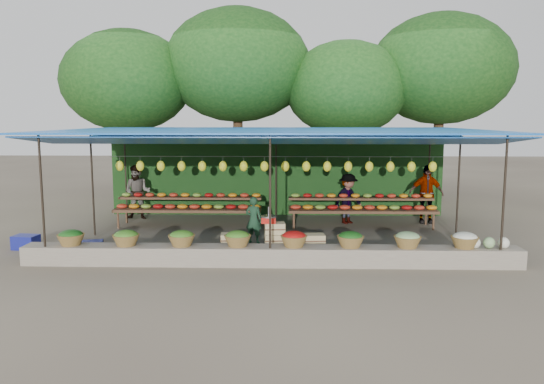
{
  "coord_description": "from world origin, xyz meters",
  "views": [
    {
      "loc": [
        0.35,
        -13.76,
        3.12
      ],
      "look_at": [
        -0.05,
        0.2,
        1.16
      ],
      "focal_mm": 35.0,
      "sensor_mm": 36.0,
      "label": 1
    }
  ],
  "objects_px": {
    "crate_counter": "(274,243)",
    "blue_crate_front": "(92,247)",
    "weighing_scale": "(269,219)",
    "vendor_seated": "(254,220)",
    "blue_crate_back": "(26,242)"
  },
  "relations": [
    {
      "from": "crate_counter",
      "to": "blue_crate_back",
      "type": "xyz_separation_m",
      "value": [
        -5.96,
        0.5,
        -0.15
      ]
    },
    {
      "from": "weighing_scale",
      "to": "crate_counter",
      "type": "bearing_deg",
      "value": 0.0
    },
    {
      "from": "vendor_seated",
      "to": "weighing_scale",
      "type": "bearing_deg",
      "value": 126.43
    },
    {
      "from": "crate_counter",
      "to": "blue_crate_front",
      "type": "relative_size",
      "value": 5.04
    },
    {
      "from": "vendor_seated",
      "to": "blue_crate_back",
      "type": "relative_size",
      "value": 2.13
    },
    {
      "from": "crate_counter",
      "to": "weighing_scale",
      "type": "xyz_separation_m",
      "value": [
        -0.11,
        -0.0,
        0.55
      ]
    },
    {
      "from": "blue_crate_front",
      "to": "vendor_seated",
      "type": "bearing_deg",
      "value": 2.86
    },
    {
      "from": "crate_counter",
      "to": "weighing_scale",
      "type": "bearing_deg",
      "value": -180.0
    },
    {
      "from": "vendor_seated",
      "to": "crate_counter",
      "type": "bearing_deg",
      "value": 130.83
    },
    {
      "from": "crate_counter",
      "to": "weighing_scale",
      "type": "height_order",
      "value": "weighing_scale"
    },
    {
      "from": "vendor_seated",
      "to": "blue_crate_back",
      "type": "bearing_deg",
      "value": 25.94
    },
    {
      "from": "weighing_scale",
      "to": "vendor_seated",
      "type": "relative_size",
      "value": 0.31
    },
    {
      "from": "weighing_scale",
      "to": "blue_crate_back",
      "type": "distance_m",
      "value": 5.92
    },
    {
      "from": "crate_counter",
      "to": "blue_crate_back",
      "type": "distance_m",
      "value": 5.99
    },
    {
      "from": "weighing_scale",
      "to": "blue_crate_front",
      "type": "height_order",
      "value": "weighing_scale"
    }
  ]
}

